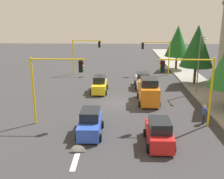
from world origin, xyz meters
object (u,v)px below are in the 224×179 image
(traffic_signal_far_left, at_px, (157,51))
(car_red, at_px, (159,133))
(delivery_van_orange, at_px, (148,91))
(car_blue, at_px, (90,123))
(car_yellow, at_px, (100,85))
(traffic_signal_near_right, at_px, (53,78))
(tree_roadside_mid, at_px, (197,46))
(pedestrian_crossing, at_px, (204,114))
(tree_roadside_far, at_px, (178,41))
(traffic_signal_far_right, at_px, (85,50))
(street_lamp_curbside, at_px, (200,58))
(car_white, at_px, (143,81))
(traffic_signal_near_left, at_px, (191,79))

(traffic_signal_far_left, xyz_separation_m, car_red, (23.65, -2.86, -2.84))
(delivery_van_orange, bearing_deg, car_blue, -33.93)
(car_yellow, xyz_separation_m, car_red, (13.72, 5.39, 0.00))
(traffic_signal_near_right, distance_m, tree_roadside_mid, 21.08)
(car_blue, height_order, car_yellow, same)
(traffic_signal_far_left, height_order, car_yellow, traffic_signal_far_left)
(tree_roadside_mid, relative_size, pedestrian_crossing, 4.69)
(tree_roadside_far, bearing_deg, traffic_signal_far_right, -75.22)
(street_lamp_curbside, distance_m, pedestrian_crossing, 10.01)
(traffic_signal_far_right, relative_size, car_white, 1.34)
(traffic_signal_near_left, xyz_separation_m, car_red, (3.65, -2.96, -3.24))
(traffic_signal_near_left, xyz_separation_m, street_lamp_curbside, (-9.61, 3.47, 0.21))
(street_lamp_curbside, bearing_deg, car_blue, -45.22)
(traffic_signal_near_left, relative_size, car_red, 1.45)
(car_white, xyz_separation_m, pedestrian_crossing, (11.97, 4.39, 0.01))
(car_yellow, distance_m, pedestrian_crossing, 13.81)
(traffic_signal_near_left, bearing_deg, traffic_signal_far_right, -150.34)
(car_white, xyz_separation_m, car_yellow, (2.31, -5.48, -0.00))
(traffic_signal_near_right, height_order, car_red, traffic_signal_near_right)
(street_lamp_curbside, xyz_separation_m, car_yellow, (-0.46, -11.82, -3.45))
(traffic_signal_far_right, bearing_deg, car_red, 19.62)
(tree_roadside_far, height_order, car_blue, tree_roadside_far)
(traffic_signal_far_left, relative_size, car_blue, 1.29)
(pedestrian_crossing, bearing_deg, delivery_van_orange, -142.97)
(traffic_signal_near_right, xyz_separation_m, street_lamp_curbside, (-9.61, 14.92, 0.22))
(traffic_signal_far_left, distance_m, street_lamp_curbside, 11.00)
(street_lamp_curbside, distance_m, tree_roadside_far, 14.40)
(traffic_signal_near_right, bearing_deg, traffic_signal_far_right, 179.84)
(traffic_signal_near_right, relative_size, pedestrian_crossing, 3.44)
(pedestrian_crossing, bearing_deg, car_red, -47.79)
(delivery_van_orange, distance_m, pedestrian_crossing, 7.13)
(car_white, bearing_deg, car_yellow, -67.16)
(car_yellow, bearing_deg, tree_roadside_mid, 107.30)
(street_lamp_curbside, bearing_deg, pedestrian_crossing, -12.00)
(traffic_signal_near_right, distance_m, street_lamp_curbside, 17.75)
(traffic_signal_near_right, xyz_separation_m, car_yellow, (-10.07, 3.10, -3.23))
(street_lamp_curbside, distance_m, car_red, 15.14)
(street_lamp_curbside, xyz_separation_m, car_blue, (11.57, -11.66, -3.45))
(traffic_signal_far_right, xyz_separation_m, car_white, (7.62, 8.52, -2.99))
(traffic_signal_near_right, bearing_deg, car_red, 66.73)
(traffic_signal_far_right, bearing_deg, tree_roadside_far, 104.78)
(traffic_signal_far_right, height_order, pedestrian_crossing, traffic_signal_far_right)
(car_yellow, bearing_deg, car_red, 21.45)
(tree_roadside_far, distance_m, car_blue, 28.86)
(traffic_signal_far_left, xyz_separation_m, street_lamp_curbside, (10.39, 3.57, 0.61))
(delivery_van_orange, relative_size, car_white, 1.18)
(traffic_signal_far_left, relative_size, pedestrian_crossing, 3.09)
(traffic_signal_far_left, bearing_deg, street_lamp_curbside, 18.96)
(traffic_signal_near_right, height_order, pedestrian_crossing, traffic_signal_near_right)
(traffic_signal_far_left, bearing_deg, delivery_van_orange, -10.88)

